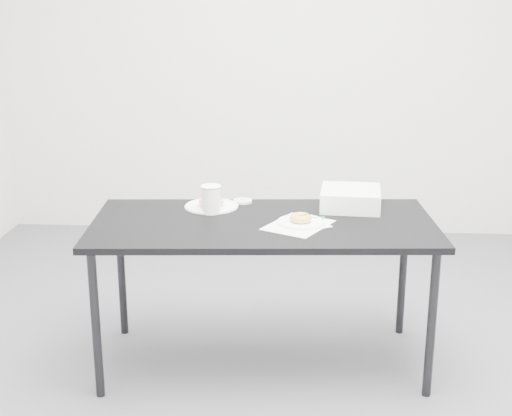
# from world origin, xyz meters

# --- Properties ---
(floor) EXTENTS (4.00, 4.00, 0.00)m
(floor) POSITION_xyz_m (0.00, 0.00, 0.00)
(floor) COLOR #515156
(floor) RESTS_ON ground
(wall_back) EXTENTS (4.00, 0.02, 2.70)m
(wall_back) POSITION_xyz_m (0.00, 2.00, 1.35)
(wall_back) COLOR silver
(wall_back) RESTS_ON floor
(table) EXTENTS (1.61, 0.84, 0.71)m
(table) POSITION_xyz_m (0.01, -0.03, 0.66)
(table) COLOR black
(table) RESTS_ON floor
(scorecard) EXTENTS (0.35, 0.37, 0.00)m
(scorecard) POSITION_xyz_m (0.18, -0.07, 0.71)
(scorecard) COLOR white
(scorecard) RESTS_ON table
(logo_patch) EXTENTS (0.06, 0.06, 0.00)m
(logo_patch) POSITION_xyz_m (0.25, 0.02, 0.72)
(logo_patch) COLOR green
(logo_patch) RESTS_ON scorecard
(pen) EXTENTS (0.14, 0.04, 0.01)m
(pen) POSITION_xyz_m (0.23, 0.01, 0.72)
(pen) COLOR #0B8075
(pen) RESTS_ON scorecard
(napkin) EXTENTS (0.20, 0.20, 0.00)m
(napkin) POSITION_xyz_m (0.23, -0.06, 0.71)
(napkin) COLOR white
(napkin) RESTS_ON table
(plate_near) EXTENTS (0.22, 0.22, 0.01)m
(plate_near) POSITION_xyz_m (0.19, -0.04, 0.72)
(plate_near) COLOR white
(plate_near) RESTS_ON napkin
(donut_near) EXTENTS (0.13, 0.13, 0.03)m
(donut_near) POSITION_xyz_m (0.19, -0.04, 0.74)
(donut_near) COLOR gold
(donut_near) RESTS_ON plate_near
(plate_far) EXTENTS (0.26, 0.26, 0.01)m
(plate_far) POSITION_xyz_m (-0.25, 0.18, 0.72)
(plate_far) COLOR white
(plate_far) RESTS_ON table
(donut_far) EXTENTS (0.13, 0.13, 0.04)m
(donut_far) POSITION_xyz_m (-0.25, 0.18, 0.74)
(donut_far) COLOR gold
(donut_far) RESTS_ON plate_far
(coffee_cup) EXTENTS (0.09, 0.09, 0.13)m
(coffee_cup) POSITION_xyz_m (-0.24, 0.09, 0.78)
(coffee_cup) COLOR white
(coffee_cup) RESTS_ON table
(cup_lid) EXTENTS (0.09, 0.09, 0.01)m
(cup_lid) POSITION_xyz_m (-0.10, 0.28, 0.72)
(cup_lid) COLOR silver
(cup_lid) RESTS_ON table
(bakery_box) EXTENTS (0.30, 0.30, 0.09)m
(bakery_box) POSITION_xyz_m (0.42, 0.22, 0.76)
(bakery_box) COLOR white
(bakery_box) RESTS_ON table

